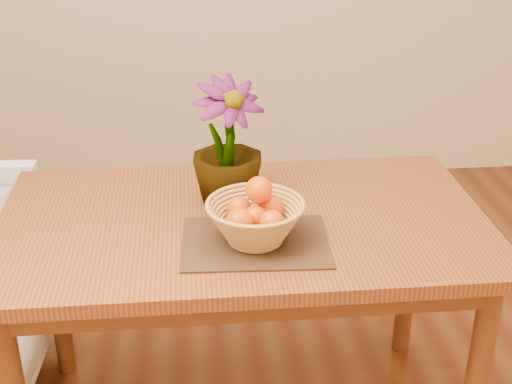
{
  "coord_description": "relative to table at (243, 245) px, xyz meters",
  "views": [
    {
      "loc": [
        -0.14,
        -1.5,
        1.69
      ],
      "look_at": [
        0.03,
        0.21,
        0.87
      ],
      "focal_mm": 50.0,
      "sensor_mm": 36.0,
      "label": 1
    }
  ],
  "objects": [
    {
      "name": "table",
      "position": [
        0.0,
        0.0,
        0.0
      ],
      "size": [
        1.4,
        0.8,
        0.75
      ],
      "color": "brown",
      "rests_on": "floor"
    },
    {
      "name": "placemat",
      "position": [
        0.02,
        -0.15,
        0.09
      ],
      "size": [
        0.41,
        0.31,
        0.01
      ],
      "primitive_type": "cube",
      "rotation": [
        0.0,
        0.0,
        -0.05
      ],
      "color": "#331C12",
      "rests_on": "table"
    },
    {
      "name": "orange_pile",
      "position": [
        0.02,
        -0.14,
        0.18
      ],
      "size": [
        0.16,
        0.16,
        0.13
      ],
      "rotation": [
        0.0,
        0.0,
        0.1
      ],
      "color": "#DE5503",
      "rests_on": "wicker_basket"
    },
    {
      "name": "potted_plant",
      "position": [
        -0.04,
        0.1,
        0.28
      ],
      "size": [
        0.28,
        0.28,
        0.38
      ],
      "primitive_type": "imported",
      "rotation": [
        0.0,
        0.0,
        0.42
      ],
      "color": "#1E4E16",
      "rests_on": "table"
    },
    {
      "name": "wicker_basket",
      "position": [
        0.02,
        -0.15,
        0.15
      ],
      "size": [
        0.26,
        0.26,
        0.11
      ],
      "color": "#B17E4A",
      "rests_on": "placemat"
    }
  ]
}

